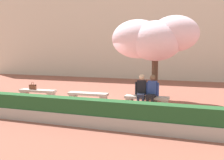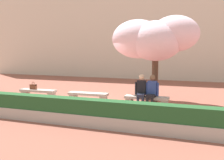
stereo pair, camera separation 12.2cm
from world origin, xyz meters
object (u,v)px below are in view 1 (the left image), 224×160
object	(u,v)px
stone_bench_near_west	(88,96)
person_seated_left	(141,90)
person_seated_right	(152,90)
stone_bench_center	(147,100)
handbag	(33,87)
stone_bench_west_end	(38,93)
cherry_tree_main	(153,39)

from	to	relation	value
stone_bench_near_west	person_seated_left	size ratio (longest dim) A/B	1.33
person_seated_right	stone_bench_center	bearing A→B (deg)	165.57
person_seated_left	person_seated_right	distance (m)	0.41
stone_bench_center	handbag	distance (m)	5.22
stone_bench_west_end	stone_bench_near_west	world-z (taller)	same
stone_bench_center	handbag	bearing A→B (deg)	-179.93
person_seated_left	handbag	distance (m)	5.01
stone_bench_west_end	person_seated_right	world-z (taller)	person_seated_right
stone_bench_center	person_seated_left	bearing A→B (deg)	-165.20
person_seated_left	cherry_tree_main	world-z (taller)	cherry_tree_main
person_seated_right	handbag	xyz separation A→B (m)	(-5.42, 0.05, -0.12)
stone_bench_west_end	handbag	bearing A→B (deg)	-178.48
stone_bench_near_west	handbag	distance (m)	2.74
stone_bench_near_west	cherry_tree_main	world-z (taller)	cherry_tree_main
stone_bench_west_end	stone_bench_center	xyz separation A→B (m)	(4.96, 0.00, 0.00)
stone_bench_west_end	stone_bench_center	size ratio (longest dim) A/B	1.00
person_seated_left	stone_bench_center	bearing A→B (deg)	14.80
stone_bench_center	person_seated_right	size ratio (longest dim) A/B	1.33
stone_bench_center	person_seated_left	size ratio (longest dim) A/B	1.33
stone_bench_near_west	person_seated_right	xyz separation A→B (m)	(2.69, -0.05, 0.40)
stone_bench_west_end	person_seated_left	bearing A→B (deg)	-0.64
stone_bench_center	person_seated_right	xyz separation A→B (m)	(0.21, -0.05, 0.40)
stone_bench_near_west	person_seated_left	xyz separation A→B (m)	(2.28, -0.05, 0.40)
person_seated_right	handbag	world-z (taller)	person_seated_right
person_seated_left	person_seated_right	bearing A→B (deg)	-0.10
cherry_tree_main	stone_bench_near_west	bearing A→B (deg)	-150.30
stone_bench_near_west	handbag	world-z (taller)	handbag
cherry_tree_main	stone_bench_west_end	bearing A→B (deg)	-164.27
stone_bench_near_west	stone_bench_center	xyz separation A→B (m)	(2.48, 0.00, 0.00)
stone_bench_west_end	stone_bench_center	world-z (taller)	same
person_seated_right	cherry_tree_main	bearing A→B (deg)	100.60
stone_bench_west_end	stone_bench_near_west	size ratio (longest dim) A/B	1.00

